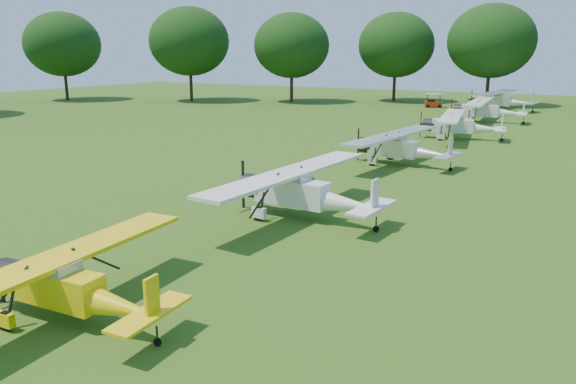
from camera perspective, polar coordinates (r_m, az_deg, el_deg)
name	(u,v)px	position (r m, az deg, el deg)	size (l,w,h in m)	color
ground	(290,210)	(24.95, 0.25, -1.87)	(160.00, 160.00, 0.00)	#2C4E13
tree_belt	(374,20)	(22.65, 8.76, 16.89)	(137.36, 130.27, 14.52)	black
aircraft_2	(68,284)	(15.67, -21.48, -8.70)	(5.75, 9.16, 1.80)	yellow
aircraft_3	(302,189)	(23.43, 1.47, 0.26)	(6.88, 10.96, 2.16)	white
aircraft_4	(401,146)	(35.39, 11.39, 4.61)	(6.58, 10.46, 2.05)	silver
aircraft_5	(459,124)	(47.24, 17.02, 6.62)	(6.72, 10.65, 2.09)	white
aircraft_6	(486,109)	(59.53, 19.45, 7.97)	(7.27, 11.59, 2.28)	white
aircraft_7	(500,99)	(71.89, 20.77, 8.83)	(7.67, 12.16, 2.39)	silver
golf_cart	(433,103)	(73.85, 14.52, 8.77)	(2.31, 1.86, 1.73)	#A9280C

